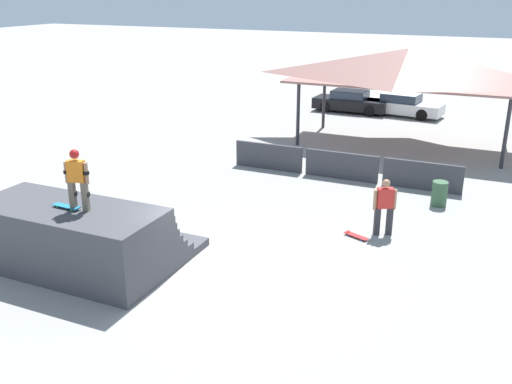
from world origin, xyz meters
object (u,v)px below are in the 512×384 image
bystander_walking (385,204)px  parked_car_black (351,102)px  skateboard_on_deck (67,206)px  parked_car_white (402,105)px  skater_on_deck (77,176)px  skateboard_on_ground (356,235)px  trash_bin (439,194)px

bystander_walking → parked_car_black: bystander_walking is taller
skateboard_on_deck → parked_car_white: bearing=83.4°
skater_on_deck → skateboard_on_ground: skater_on_deck is taller
bystander_walking → parked_car_black: bearing=-99.6°
skateboard_on_deck → skater_on_deck: bearing=9.8°
parked_car_black → bystander_walking: bearing=-69.7°
skater_on_deck → bystander_walking: 8.72m
bystander_walking → parked_car_white: bearing=-109.1°
skater_on_deck → bystander_walking: skater_on_deck is taller
bystander_walking → trash_bin: size_ratio=2.05×
skateboard_on_ground → parked_car_black: parked_car_black is taller
bystander_walking → skateboard_on_deck: bearing=11.7°
bystander_walking → parked_car_white: size_ratio=0.37×
skateboard_on_ground → parked_car_white: (-2.05, 17.73, 0.54)m
skateboard_on_ground → parked_car_black: size_ratio=0.18×
trash_bin → parked_car_white: bearing=105.7°
bystander_walking → parked_car_black: 17.91m
skateboard_on_deck → skateboard_on_ground: bearing=43.4°
skater_on_deck → skateboard_on_ground: size_ratio=2.00×
parked_car_black → skateboard_on_deck: bearing=-91.1°
skateboard_on_deck → bystander_walking: 8.91m
skateboard_on_deck → bystander_walking: (6.81, 5.68, -0.85)m
skateboard_on_deck → skateboard_on_ground: 8.19m
trash_bin → parked_car_white: parked_car_white is taller
trash_bin → parked_car_black: bearing=116.5°
parked_car_black → skateboard_on_ground: bearing=-72.3°
skateboard_on_ground → parked_car_white: bearing=-61.7°
skater_on_deck → parked_car_black: 22.73m
trash_bin → parked_car_white: 14.53m
bystander_walking → parked_car_black: (-5.69, 16.98, -0.36)m
skater_on_deck → parked_car_black: (0.74, 22.62, -2.07)m
trash_bin → skateboard_on_deck: bearing=-132.1°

